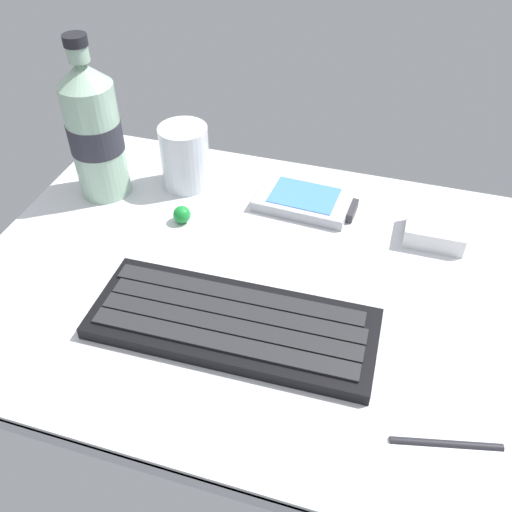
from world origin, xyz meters
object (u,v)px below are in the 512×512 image
at_px(juice_cup, 185,159).
at_px(stylus_pen, 447,442).
at_px(handheld_device, 305,200).
at_px(trackball_mouse, 182,215).
at_px(water_bottle, 94,130).
at_px(charger_block, 435,231).
at_px(keyboard, 229,322).

xyz_separation_m(juice_cup, stylus_pen, (0.36, -0.30, -0.04)).
relative_size(juice_cup, stylus_pen, 0.89).
bearing_deg(handheld_device, trackball_mouse, -150.32).
bearing_deg(water_bottle, handheld_device, 9.86).
bearing_deg(trackball_mouse, stylus_pen, -33.33).
distance_m(juice_cup, charger_block, 0.33).
bearing_deg(juice_cup, handheld_device, -0.09).
height_order(keyboard, juice_cup, juice_cup).
bearing_deg(stylus_pen, water_bottle, 138.53).
bearing_deg(stylus_pen, keyboard, 149.81).
bearing_deg(keyboard, charger_block, 47.06).
xyz_separation_m(handheld_device, water_bottle, (-0.26, -0.05, 0.08)).
bearing_deg(trackball_mouse, handheld_device, 29.68).
height_order(keyboard, stylus_pen, keyboard).
bearing_deg(juice_cup, keyboard, -58.84).
xyz_separation_m(charger_block, trackball_mouse, (-0.30, -0.06, -0.00)).
bearing_deg(water_bottle, trackball_mouse, -15.26).
height_order(juice_cup, water_bottle, water_bottle).
bearing_deg(charger_block, water_bottle, -176.80).
xyz_separation_m(keyboard, trackball_mouse, (-0.11, 0.15, 0.00)).
relative_size(handheld_device, water_bottle, 0.63).
bearing_deg(juice_cup, water_bottle, -154.90).
bearing_deg(keyboard, stylus_pen, -17.68).
distance_m(juice_cup, water_bottle, 0.12).
relative_size(water_bottle, trackball_mouse, 9.45).
xyz_separation_m(water_bottle, charger_block, (0.43, 0.02, -0.08)).
distance_m(keyboard, stylus_pen, 0.23).
bearing_deg(handheld_device, keyboard, -96.69).
height_order(charger_block, stylus_pen, charger_block).
height_order(handheld_device, charger_block, charger_block).
relative_size(keyboard, charger_block, 4.17).
bearing_deg(trackball_mouse, keyboard, -52.85).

